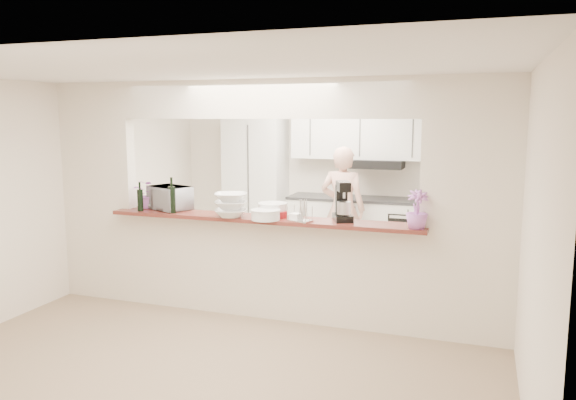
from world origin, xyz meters
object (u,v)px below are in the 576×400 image
at_px(toaster_oven, 170,198).
at_px(stand_mixer, 343,203).
at_px(refrigerator, 473,210).
at_px(person, 343,209).

bearing_deg(toaster_oven, stand_mixer, 23.14).
distance_m(refrigerator, person, 1.80).
relative_size(refrigerator, stand_mixer, 4.26).
bearing_deg(stand_mixer, person, 103.55).
bearing_deg(person, refrigerator, -156.55).
xyz_separation_m(refrigerator, person, (-1.69, -0.61, 0.01)).
bearing_deg(stand_mixer, toaster_oven, 179.08).
bearing_deg(refrigerator, person, -160.15).
bearing_deg(toaster_oven, person, 76.90).
bearing_deg(refrigerator, toaster_oven, -140.90).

